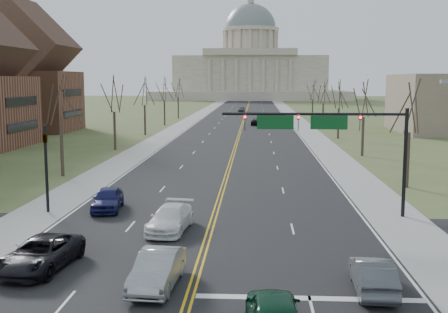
# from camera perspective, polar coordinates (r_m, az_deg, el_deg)

# --- Properties ---
(ground) EXTENTS (600.00, 600.00, 0.00)m
(ground) POSITION_cam_1_polar(r_m,az_deg,el_deg) (25.25, -3.21, -13.13)
(ground) COLOR #495329
(ground) RESTS_ON ground
(road) EXTENTS (20.00, 380.00, 0.01)m
(road) POSITION_cam_1_polar(r_m,az_deg,el_deg) (133.77, 2.06, 3.91)
(road) COLOR black
(road) RESTS_ON ground
(cross_road) EXTENTS (120.00, 14.00, 0.01)m
(cross_road) POSITION_cam_1_polar(r_m,az_deg,el_deg) (30.90, -1.96, -9.16)
(cross_road) COLOR black
(cross_road) RESTS_ON ground
(sidewalk_left) EXTENTS (4.00, 380.00, 0.03)m
(sidewalk_left) POSITION_cam_1_polar(r_m,az_deg,el_deg) (134.55, -3.06, 3.93)
(sidewalk_left) COLOR gray
(sidewalk_left) RESTS_ON ground
(sidewalk_right) EXTENTS (4.00, 380.00, 0.03)m
(sidewalk_right) POSITION_cam_1_polar(r_m,az_deg,el_deg) (134.06, 7.21, 3.87)
(sidewalk_right) COLOR gray
(sidewalk_right) RESTS_ON ground
(center_line) EXTENTS (0.42, 380.00, 0.01)m
(center_line) POSITION_cam_1_polar(r_m,az_deg,el_deg) (133.77, 2.06, 3.92)
(center_line) COLOR gold
(center_line) RESTS_ON road
(edge_line_left) EXTENTS (0.15, 380.00, 0.01)m
(edge_line_left) POSITION_cam_1_polar(r_m,az_deg,el_deg) (134.32, -2.13, 3.93)
(edge_line_left) COLOR silver
(edge_line_left) RESTS_ON road
(edge_line_right) EXTENTS (0.15, 380.00, 0.01)m
(edge_line_right) POSITION_cam_1_polar(r_m,az_deg,el_deg) (133.93, 6.27, 3.88)
(edge_line_right) COLOR silver
(edge_line_right) RESTS_ON road
(stop_bar) EXTENTS (9.50, 0.50, 0.01)m
(stop_bar) POSITION_cam_1_polar(r_m,az_deg,el_deg) (24.28, 8.69, -14.05)
(stop_bar) COLOR silver
(stop_bar) RESTS_ON road
(capitol) EXTENTS (90.00, 60.00, 50.00)m
(capitol) POSITION_cam_1_polar(r_m,az_deg,el_deg) (273.41, 2.69, 8.86)
(capitol) COLOR beige
(capitol) RESTS_ON ground
(signal_mast) EXTENTS (12.12, 0.44, 7.20)m
(signal_mast) POSITION_cam_1_polar(r_m,az_deg,el_deg) (37.38, 10.52, 2.67)
(signal_mast) COLOR black
(signal_mast) RESTS_ON ground
(signal_left) EXTENTS (0.32, 0.36, 6.00)m
(signal_left) POSITION_cam_1_polar(r_m,az_deg,el_deg) (39.93, -17.64, -0.21)
(signal_left) COLOR black
(signal_left) RESTS_ON ground
(tree_r_0) EXTENTS (3.74, 3.74, 8.50)m
(tree_r_0) POSITION_cam_1_polar(r_m,az_deg,el_deg) (49.20, 18.36, 4.52)
(tree_r_0) COLOR #3A2D22
(tree_r_0) RESTS_ON ground
(tree_l_0) EXTENTS (3.96, 3.96, 9.00)m
(tree_l_0) POSITION_cam_1_polar(r_m,az_deg,el_deg) (54.60, -16.32, 5.30)
(tree_l_0) COLOR #3A2D22
(tree_l_0) RESTS_ON ground
(tree_r_1) EXTENTS (3.74, 3.74, 8.50)m
(tree_r_1) POSITION_cam_1_polar(r_m,az_deg,el_deg) (68.69, 14.03, 5.50)
(tree_r_1) COLOR #3A2D22
(tree_r_1) RESTS_ON ground
(tree_l_1) EXTENTS (3.96, 3.96, 9.00)m
(tree_l_1) POSITION_cam_1_polar(r_m,az_deg,el_deg) (73.75, -11.13, 6.03)
(tree_l_1) COLOR #3A2D22
(tree_l_1) RESTS_ON ground
(tree_r_2) EXTENTS (3.74, 3.74, 8.50)m
(tree_r_2) POSITION_cam_1_polar(r_m,az_deg,el_deg) (88.40, 11.61, 6.03)
(tree_r_2) COLOR #3A2D22
(tree_r_2) RESTS_ON ground
(tree_l_2) EXTENTS (3.96, 3.96, 9.00)m
(tree_l_2) POSITION_cam_1_polar(r_m,az_deg,el_deg) (93.25, -8.08, 6.43)
(tree_l_2) COLOR #3A2D22
(tree_l_2) RESTS_ON ground
(tree_r_3) EXTENTS (3.74, 3.74, 8.50)m
(tree_r_3) POSITION_cam_1_polar(r_m,az_deg,el_deg) (108.23, 10.08, 6.36)
(tree_r_3) COLOR #3A2D22
(tree_r_3) RESTS_ON ground
(tree_l_3) EXTENTS (3.96, 3.96, 9.00)m
(tree_l_3) POSITION_cam_1_polar(r_m,az_deg,el_deg) (112.93, -6.09, 6.68)
(tree_l_3) COLOR #3A2D22
(tree_l_3) RESTS_ON ground
(tree_r_4) EXTENTS (3.74, 3.74, 8.50)m
(tree_r_4) POSITION_cam_1_polar(r_m,az_deg,el_deg) (128.10, 9.02, 6.58)
(tree_r_4) COLOR #3A2D22
(tree_r_4) RESTS_ON ground
(tree_l_4) EXTENTS (3.96, 3.96, 9.00)m
(tree_l_4) POSITION_cam_1_polar(r_m,az_deg,el_deg) (132.71, -4.69, 6.86)
(tree_l_4) COLOR #3A2D22
(tree_l_4) RESTS_ON ground
(bldg_left_far) EXTENTS (17.10, 14.28, 23.25)m
(bldg_left_far) POSITION_cam_1_polar(r_m,az_deg,el_deg) (105.60, -19.63, 7.62)
(bldg_left_far) COLOR brown
(bldg_left_far) RESTS_ON ground
(car_nb_inner_lead) EXTENTS (2.16, 4.92, 1.65)m
(car_nb_inner_lead) POSITION_cam_1_polar(r_m,az_deg,el_deg) (20.62, 5.09, -15.59)
(car_nb_inner_lead) COLOR #0D3C25
(car_nb_inner_lead) RESTS_ON road
(car_nb_outer_lead) EXTENTS (1.76, 4.55, 1.48)m
(car_nb_outer_lead) POSITION_cam_1_polar(r_m,az_deg,el_deg) (25.28, 14.88, -11.55)
(car_nb_outer_lead) COLOR #4B4F53
(car_nb_outer_lead) RESTS_ON road
(car_sb_inner_lead) EXTENTS (1.98, 4.87, 1.57)m
(car_sb_inner_lead) POSITION_cam_1_polar(r_m,az_deg,el_deg) (25.16, -6.77, -11.32)
(car_sb_inner_lead) COLOR gray
(car_sb_inner_lead) RESTS_ON road
(car_sb_outer_lead) EXTENTS (3.11, 5.72, 1.52)m
(car_sb_outer_lead) POSITION_cam_1_polar(r_m,az_deg,el_deg) (28.59, -18.13, -9.36)
(car_sb_outer_lead) COLOR black
(car_sb_outer_lead) RESTS_ON road
(car_sb_inner_second) EXTENTS (2.63, 5.37, 1.50)m
(car_sb_inner_second) POSITION_cam_1_polar(r_m,az_deg,el_deg) (33.98, -5.47, -6.29)
(car_sb_inner_second) COLOR white
(car_sb_inner_second) RESTS_ON road
(car_sb_outer_second) EXTENTS (2.35, 4.81, 1.58)m
(car_sb_outer_second) POSITION_cam_1_polar(r_m,az_deg,el_deg) (39.92, -11.74, -4.25)
(car_sb_outer_second) COLOR #171952
(car_sb_outer_second) RESTS_ON road
(car_far_nb) EXTENTS (2.95, 5.49, 1.46)m
(car_far_nb) POSITION_cam_1_polar(r_m,az_deg,el_deg) (113.14, 3.47, 3.57)
(car_far_nb) COLOR black
(car_far_nb) RESTS_ON road
(car_far_sb) EXTENTS (2.07, 4.37, 1.44)m
(car_far_sb) POSITION_cam_1_polar(r_m,az_deg,el_deg) (160.98, 1.79, 4.83)
(car_far_sb) COLOR #56585E
(car_far_sb) RESTS_ON road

